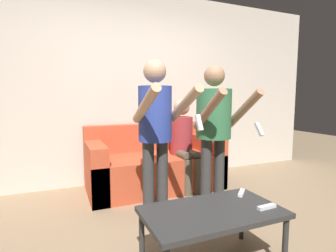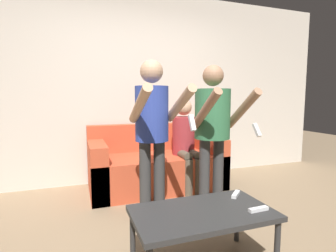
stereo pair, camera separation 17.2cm
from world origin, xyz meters
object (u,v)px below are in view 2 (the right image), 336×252
at_px(person_seated, 185,140).
at_px(remote_far, 236,194).
at_px(person_standing_right, 213,122).
at_px(couch, 156,166).
at_px(coffee_table, 202,217).
at_px(remote_near, 258,209).
at_px(person_standing_left, 153,124).

xyz_separation_m(person_seated, remote_far, (-0.17, -1.40, -0.21)).
bearing_deg(person_standing_right, couch, 108.55).
xyz_separation_m(person_standing_right, remote_far, (-0.14, -0.63, -0.52)).
relative_size(coffee_table, remote_near, 6.42).
xyz_separation_m(couch, remote_near, (0.17, -1.88, 0.15)).
height_order(person_standing_left, remote_near, person_standing_left).
distance_m(person_seated, remote_far, 1.43).
bearing_deg(remote_near, person_seated, 83.97).
height_order(person_seated, remote_near, person_seated).
distance_m(person_seated, coffee_table, 1.68).
bearing_deg(couch, coffee_table, -96.21).
height_order(couch, person_standing_right, person_standing_right).
bearing_deg(coffee_table, couch, 83.79).
height_order(person_standing_left, coffee_table, person_standing_left).
relative_size(person_standing_left, coffee_table, 1.60).
bearing_deg(remote_near, coffee_table, 159.80).
bearing_deg(person_standing_left, person_standing_right, 0.57).
height_order(couch, remote_near, couch).
relative_size(person_standing_right, remote_far, 11.47).
bearing_deg(remote_far, person_standing_left, 129.13).
relative_size(person_standing_left, person_seated, 1.31).
bearing_deg(person_standing_right, person_standing_left, -179.43).
xyz_separation_m(coffee_table, remote_near, (0.36, -0.13, 0.06)).
height_order(person_seated, coffee_table, person_seated).
height_order(coffee_table, remote_near, remote_near).
relative_size(person_seated, remote_far, 8.87).
xyz_separation_m(couch, person_standing_right, (0.32, -0.96, 0.67)).
bearing_deg(person_standing_right, coffee_table, -122.96).
bearing_deg(person_standing_right, remote_near, -99.21).
bearing_deg(remote_near, person_standing_left, 118.28).
bearing_deg(person_seated, remote_near, -96.03).
xyz_separation_m(person_standing_left, remote_far, (0.51, -0.62, -0.52)).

